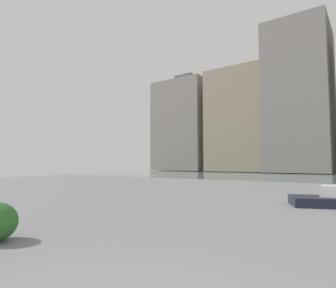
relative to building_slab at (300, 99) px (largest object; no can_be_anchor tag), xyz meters
The scene contains 3 objects.
building_slab is the anchor object (origin of this frame).
building_annex 13.73m from the building_slab, ahead, with size 13.42×11.49×23.47m.
building_highrise 29.70m from the building_slab, ahead, with size 14.61×14.65×26.11m.
Camera 1 is at (-1.87, 1.82, 1.70)m, focal length 30.26 mm.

